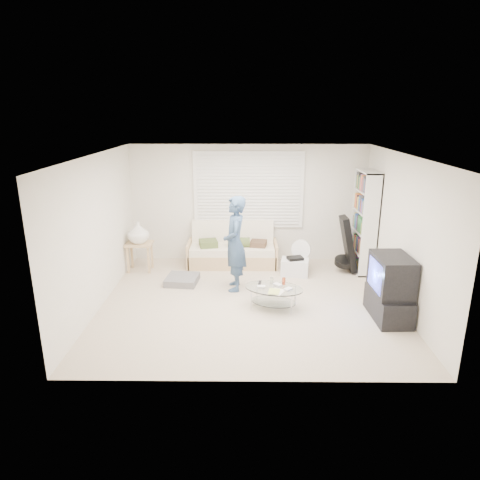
{
  "coord_description": "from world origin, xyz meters",
  "views": [
    {
      "loc": [
        -0.09,
        -6.74,
        3.17
      ],
      "look_at": [
        -0.16,
        0.3,
        1.03
      ],
      "focal_mm": 32.0,
      "sensor_mm": 36.0,
      "label": 1
    }
  ],
  "objects_px": {
    "tv_unit": "(390,288)",
    "coffee_table": "(274,291)",
    "bookshelf": "(364,222)",
    "futon_sofa": "(232,251)"
  },
  "relations": [
    {
      "from": "bookshelf",
      "to": "coffee_table",
      "type": "height_order",
      "value": "bookshelf"
    },
    {
      "from": "bookshelf",
      "to": "coffee_table",
      "type": "bearing_deg",
      "value": -136.88
    },
    {
      "from": "futon_sofa",
      "to": "coffee_table",
      "type": "xyz_separation_m",
      "value": [
        0.74,
        -2.08,
        -0.01
      ]
    },
    {
      "from": "futon_sofa",
      "to": "tv_unit",
      "type": "relative_size",
      "value": 1.82
    },
    {
      "from": "bookshelf",
      "to": "coffee_table",
      "type": "relative_size",
      "value": 1.86
    },
    {
      "from": "futon_sofa",
      "to": "tv_unit",
      "type": "bearing_deg",
      "value": -43.61
    },
    {
      "from": "tv_unit",
      "to": "coffee_table",
      "type": "height_order",
      "value": "tv_unit"
    },
    {
      "from": "futon_sofa",
      "to": "coffee_table",
      "type": "height_order",
      "value": "futon_sofa"
    },
    {
      "from": "tv_unit",
      "to": "coffee_table",
      "type": "relative_size",
      "value": 0.93
    },
    {
      "from": "bookshelf",
      "to": "tv_unit",
      "type": "distance_m",
      "value": 2.2
    }
  ]
}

